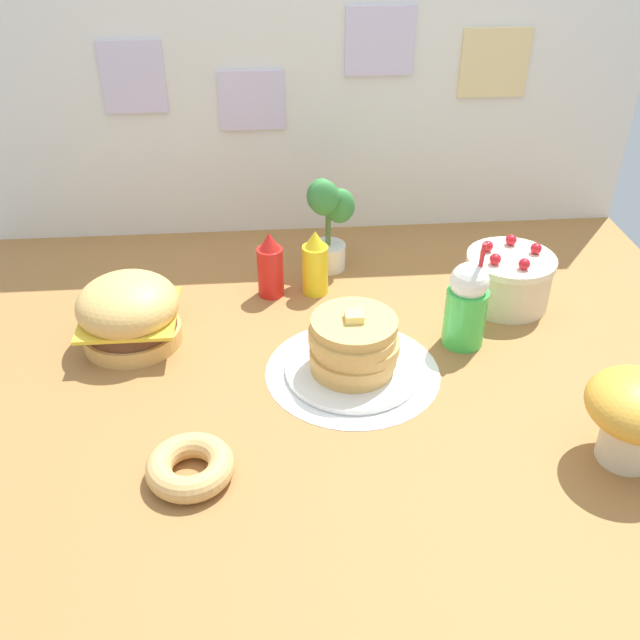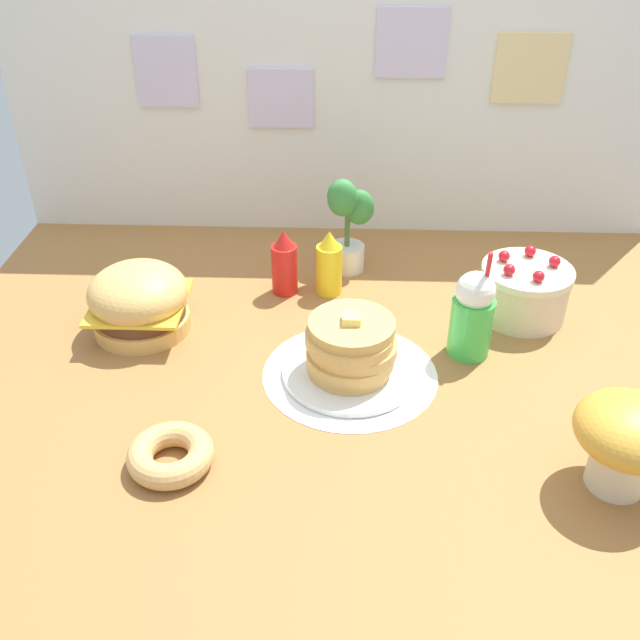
{
  "view_description": "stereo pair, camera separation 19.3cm",
  "coord_description": "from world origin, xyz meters",
  "px_view_note": "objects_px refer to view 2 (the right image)",
  "views": [
    {
      "loc": [
        -0.17,
        -1.53,
        1.21
      ],
      "look_at": [
        -0.04,
        0.07,
        0.14
      ],
      "focal_mm": 39.88,
      "sensor_mm": 36.0,
      "label": 1
    },
    {
      "loc": [
        0.02,
        -1.54,
        1.21
      ],
      "look_at": [
        -0.04,
        0.07,
        0.14
      ],
      "focal_mm": 39.88,
      "sensor_mm": 36.0,
      "label": 2
    }
  ],
  "objects_px": {
    "ketchup_bottle": "(284,264)",
    "mustard_bottle": "(329,264)",
    "mushroom_stool": "(628,437)",
    "cream_soda_cup": "(472,315)",
    "donut_pink_glaze": "(171,454)",
    "potted_plant": "(348,221)",
    "pancake_stack": "(351,351)",
    "layer_cake": "(524,291)",
    "burger": "(139,301)"
  },
  "relations": [
    {
      "from": "ketchup_bottle",
      "to": "mustard_bottle",
      "type": "height_order",
      "value": "same"
    },
    {
      "from": "mushroom_stool",
      "to": "cream_soda_cup",
      "type": "bearing_deg",
      "value": 118.01
    },
    {
      "from": "cream_soda_cup",
      "to": "donut_pink_glaze",
      "type": "relative_size",
      "value": 1.61
    },
    {
      "from": "ketchup_bottle",
      "to": "cream_soda_cup",
      "type": "xyz_separation_m",
      "value": [
        0.55,
        -0.32,
        0.03
      ]
    },
    {
      "from": "ketchup_bottle",
      "to": "potted_plant",
      "type": "xyz_separation_m",
      "value": [
        0.2,
        0.16,
        0.08
      ]
    },
    {
      "from": "potted_plant",
      "to": "cream_soda_cup",
      "type": "bearing_deg",
      "value": -53.64
    },
    {
      "from": "pancake_stack",
      "to": "layer_cake",
      "type": "relative_size",
      "value": 1.36
    },
    {
      "from": "burger",
      "to": "mushroom_stool",
      "type": "xyz_separation_m",
      "value": [
        1.22,
        -0.58,
        0.04
      ]
    },
    {
      "from": "pancake_stack",
      "to": "potted_plant",
      "type": "xyz_separation_m",
      "value": [
        -0.01,
        0.59,
        0.1
      ]
    },
    {
      "from": "burger",
      "to": "cream_soda_cup",
      "type": "xyz_separation_m",
      "value": [
        0.96,
        -0.08,
        0.03
      ]
    },
    {
      "from": "mustard_bottle",
      "to": "potted_plant",
      "type": "distance_m",
      "value": 0.18
    },
    {
      "from": "layer_cake",
      "to": "potted_plant",
      "type": "height_order",
      "value": "potted_plant"
    },
    {
      "from": "ketchup_bottle",
      "to": "cream_soda_cup",
      "type": "height_order",
      "value": "cream_soda_cup"
    },
    {
      "from": "layer_cake",
      "to": "ketchup_bottle",
      "type": "relative_size",
      "value": 1.25
    },
    {
      "from": "mushroom_stool",
      "to": "layer_cake",
      "type": "bearing_deg",
      "value": 96.04
    },
    {
      "from": "burger",
      "to": "mushroom_stool",
      "type": "relative_size",
      "value": 1.21
    },
    {
      "from": "layer_cake",
      "to": "mushroom_stool",
      "type": "height_order",
      "value": "mushroom_stool"
    },
    {
      "from": "ketchup_bottle",
      "to": "donut_pink_glaze",
      "type": "xyz_separation_m",
      "value": [
        -0.2,
        -0.79,
        -0.07
      ]
    },
    {
      "from": "mustard_bottle",
      "to": "ketchup_bottle",
      "type": "bearing_deg",
      "value": -179.11
    },
    {
      "from": "layer_cake",
      "to": "burger",
      "type": "bearing_deg",
      "value": -174.02
    },
    {
      "from": "pancake_stack",
      "to": "mushroom_stool",
      "type": "xyz_separation_m",
      "value": [
        0.6,
        -0.38,
        0.06
      ]
    },
    {
      "from": "mustard_bottle",
      "to": "mushroom_stool",
      "type": "relative_size",
      "value": 0.91
    },
    {
      "from": "burger",
      "to": "mushroom_stool",
      "type": "bearing_deg",
      "value": -25.41
    },
    {
      "from": "donut_pink_glaze",
      "to": "pancake_stack",
      "type": "bearing_deg",
      "value": 40.52
    },
    {
      "from": "layer_cake",
      "to": "cream_soda_cup",
      "type": "bearing_deg",
      "value": -133.04
    },
    {
      "from": "cream_soda_cup",
      "to": "potted_plant",
      "type": "bearing_deg",
      "value": 126.36
    },
    {
      "from": "cream_soda_cup",
      "to": "mushroom_stool",
      "type": "relative_size",
      "value": 1.36
    },
    {
      "from": "mustard_bottle",
      "to": "donut_pink_glaze",
      "type": "distance_m",
      "value": 0.87
    },
    {
      "from": "cream_soda_cup",
      "to": "pancake_stack",
      "type": "bearing_deg",
      "value": -160.49
    },
    {
      "from": "cream_soda_cup",
      "to": "burger",
      "type": "bearing_deg",
      "value": 175.02
    },
    {
      "from": "ketchup_bottle",
      "to": "mushroom_stool",
      "type": "distance_m",
      "value": 1.15
    },
    {
      "from": "ketchup_bottle",
      "to": "potted_plant",
      "type": "relative_size",
      "value": 0.66
    },
    {
      "from": "ketchup_bottle",
      "to": "mustard_bottle",
      "type": "relative_size",
      "value": 1.0
    },
    {
      "from": "layer_cake",
      "to": "mushroom_stool",
      "type": "relative_size",
      "value": 1.13
    },
    {
      "from": "pancake_stack",
      "to": "cream_soda_cup",
      "type": "bearing_deg",
      "value": 19.51
    },
    {
      "from": "burger",
      "to": "cream_soda_cup",
      "type": "bearing_deg",
      "value": -4.98
    },
    {
      "from": "donut_pink_glaze",
      "to": "mushroom_stool",
      "type": "height_order",
      "value": "mushroom_stool"
    },
    {
      "from": "mustard_bottle",
      "to": "layer_cake",
      "type": "bearing_deg",
      "value": -10.85
    },
    {
      "from": "cream_soda_cup",
      "to": "ketchup_bottle",
      "type": "bearing_deg",
      "value": 150.06
    },
    {
      "from": "layer_cake",
      "to": "cream_soda_cup",
      "type": "distance_m",
      "value": 0.28
    },
    {
      "from": "layer_cake",
      "to": "mustard_bottle",
      "type": "relative_size",
      "value": 1.25
    },
    {
      "from": "pancake_stack",
      "to": "cream_soda_cup",
      "type": "relative_size",
      "value": 1.13
    },
    {
      "from": "ketchup_bottle",
      "to": "donut_pink_glaze",
      "type": "distance_m",
      "value": 0.82
    },
    {
      "from": "layer_cake",
      "to": "mustard_bottle",
      "type": "distance_m",
      "value": 0.61
    },
    {
      "from": "layer_cake",
      "to": "pancake_stack",
      "type": "bearing_deg",
      "value": -148.48
    },
    {
      "from": "burger",
      "to": "ketchup_bottle",
      "type": "distance_m",
      "value": 0.47
    },
    {
      "from": "layer_cake",
      "to": "cream_soda_cup",
      "type": "xyz_separation_m",
      "value": [
        -0.19,
        -0.2,
        0.04
      ]
    },
    {
      "from": "burger",
      "to": "donut_pink_glaze",
      "type": "distance_m",
      "value": 0.6
    },
    {
      "from": "layer_cake",
      "to": "potted_plant",
      "type": "xyz_separation_m",
      "value": [
        -0.54,
        0.27,
        0.09
      ]
    },
    {
      "from": "ketchup_bottle",
      "to": "mushroom_stool",
      "type": "relative_size",
      "value": 0.91
    }
  ]
}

